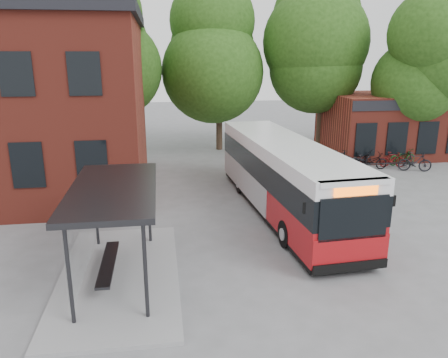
{
  "coord_description": "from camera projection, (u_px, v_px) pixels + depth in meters",
  "views": [
    {
      "loc": [
        -3.1,
        -13.17,
        6.48
      ],
      "look_at": [
        -0.81,
        2.36,
        2.0
      ],
      "focal_mm": 35.0,
      "sensor_mm": 36.0,
      "label": 1
    }
  ],
  "objects": [
    {
      "name": "ground",
      "position": [
        258.0,
        254.0,
        14.75
      ],
      "size": [
        100.0,
        100.0,
        0.0
      ],
      "primitive_type": "plane",
      "color": "slate"
    },
    {
      "name": "shop_row",
      "position": [
        429.0,
        123.0,
        29.62
      ],
      "size": [
        14.0,
        6.2,
        4.0
      ],
      "primitive_type": null,
      "color": "maroon",
      "rests_on": "ground"
    },
    {
      "name": "bus_shelter",
      "position": [
        116.0,
        233.0,
        12.77
      ],
      "size": [
        3.6,
        7.0,
        2.9
      ],
      "primitive_type": null,
      "color": "#29292C",
      "rests_on": "ground"
    },
    {
      "name": "bike_rail",
      "position": [
        375.0,
        166.0,
        25.51
      ],
      "size": [
        5.2,
        0.1,
        0.38
      ],
      "primitive_type": null,
      "color": "#29292C",
      "rests_on": "ground"
    },
    {
      "name": "tree_0",
      "position": [
        112.0,
        71.0,
        27.62
      ],
      "size": [
        7.92,
        7.92,
        11.0
      ],
      "primitive_type": null,
      "color": "#204412",
      "rests_on": "ground"
    },
    {
      "name": "tree_1",
      "position": [
        219.0,
        74.0,
        29.63
      ],
      "size": [
        7.92,
        7.92,
        10.4
      ],
      "primitive_type": null,
      "color": "#204412",
      "rests_on": "ground"
    },
    {
      "name": "tree_2",
      "position": [
        323.0,
        70.0,
        29.58
      ],
      "size": [
        7.92,
        7.92,
        11.0
      ],
      "primitive_type": null,
      "color": "#204412",
      "rests_on": "ground"
    },
    {
      "name": "tree_3",
      "position": [
        424.0,
        86.0,
        26.71
      ],
      "size": [
        7.04,
        7.04,
        9.28
      ],
      "primitive_type": null,
      "color": "#204412",
      "rests_on": "ground"
    },
    {
      "name": "city_bus",
      "position": [
        284.0,
        177.0,
        18.3
      ],
      "size": [
        3.37,
        12.11,
        3.04
      ],
      "primitive_type": null,
      "rotation": [
        0.0,
        0.0,
        0.07
      ],
      "color": "#A31015",
      "rests_on": "ground"
    },
    {
      "name": "bicycle_0",
      "position": [
        344.0,
        167.0,
        24.19
      ],
      "size": [
        1.85,
        0.68,
        0.97
      ],
      "primitive_type": "imported",
      "rotation": [
        0.0,
        0.0,
        1.59
      ],
      "color": "black",
      "rests_on": "ground"
    },
    {
      "name": "bicycle_1",
      "position": [
        339.0,
        159.0,
        25.85
      ],
      "size": [
        1.85,
        0.81,
        1.07
      ],
      "primitive_type": "imported",
      "rotation": [
        0.0,
        0.0,
        1.75
      ],
      "color": "black",
      "rests_on": "ground"
    },
    {
      "name": "bicycle_2",
      "position": [
        362.0,
        158.0,
        26.09
      ],
      "size": [
        2.03,
        1.32,
        1.01
      ],
      "primitive_type": "imported",
      "rotation": [
        0.0,
        0.0,
        1.94
      ],
      "color": "black",
      "rests_on": "ground"
    },
    {
      "name": "bicycle_3",
      "position": [
        360.0,
        159.0,
        26.23
      ],
      "size": [
        1.52,
        0.72,
        0.88
      ],
      "primitive_type": "imported",
      "rotation": [
        0.0,
        0.0,
        1.79
      ],
      "color": "black",
      "rests_on": "ground"
    },
    {
      "name": "bicycle_4",
      "position": [
        371.0,
        161.0,
        25.43
      ],
      "size": [
        1.94,
        0.73,
        1.01
      ],
      "primitive_type": "imported",
      "rotation": [
        0.0,
        0.0,
        1.54
      ],
      "color": "black",
      "rests_on": "ground"
    },
    {
      "name": "bicycle_5",
      "position": [
        393.0,
        160.0,
        25.96
      ],
      "size": [
        1.61,
        0.74,
        0.93
      ],
      "primitive_type": "imported",
      "rotation": [
        0.0,
        0.0,
        1.37
      ],
      "color": "#5C1010",
      "rests_on": "ground"
    },
    {
      "name": "bicycle_6",
      "position": [
        402.0,
        157.0,
        26.51
      ],
      "size": [
        2.02,
        1.08,
        1.01
      ],
      "primitive_type": "imported",
      "rotation": [
        0.0,
        0.0,
        1.8
      ],
      "color": "#0B3A15",
      "rests_on": "ground"
    },
    {
      "name": "bicycle_7",
      "position": [
        415.0,
        162.0,
        25.03
      ],
      "size": [
        1.92,
        1.08,
        1.11
      ],
      "primitive_type": "imported",
      "rotation": [
        0.0,
        0.0,
        1.25
      ],
      "color": "black",
      "rests_on": "ground"
    }
  ]
}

